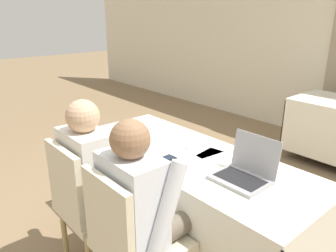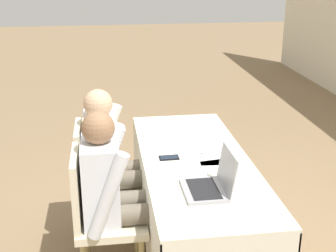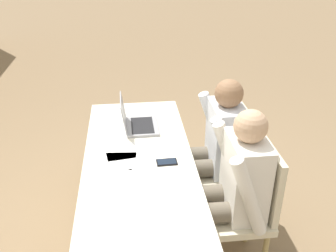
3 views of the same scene
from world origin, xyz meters
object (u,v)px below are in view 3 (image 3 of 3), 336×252
chair_near_left (246,204)px  person_checkered_shirt (232,185)px  person_white_shirt (214,145)px  chair_near_right (227,162)px  laptop (137,122)px  cell_phone (167,162)px

chair_near_left → person_checkered_shirt: size_ratio=0.78×
person_white_shirt → chair_near_right: bearing=90.0°
chair_near_left → person_checkered_shirt: bearing=-90.0°
laptop → person_white_shirt: 0.61m
laptop → cell_phone: size_ratio=2.29×
cell_phone → chair_near_left: chair_near_left is taller
chair_near_left → chair_near_right: bearing=-180.0°
cell_phone → person_checkered_shirt: person_checkered_shirt is taller
laptop → person_white_shirt: bearing=-112.1°
chair_near_right → person_checkered_shirt: bearing=-12.1°
laptop → cell_phone: laptop is taller
cell_phone → chair_near_right: (0.28, -0.49, -0.22)m
cell_phone → chair_near_right: bearing=-61.7°
chair_near_left → person_checkered_shirt: (0.00, 0.10, 0.16)m
chair_near_right → person_checkered_shirt: size_ratio=0.78×
laptop → person_white_shirt: (-0.22, -0.56, -0.11)m
cell_phone → chair_near_left: 0.57m
cell_phone → chair_near_right: chair_near_right is taller
laptop → chair_near_right: 0.75m
laptop → chair_near_right: size_ratio=0.34×
laptop → person_white_shirt: size_ratio=0.27×
chair_near_left → chair_near_right: size_ratio=1.00×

